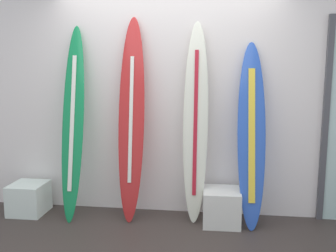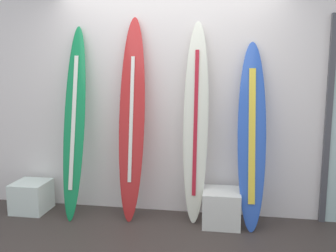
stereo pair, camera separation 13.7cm
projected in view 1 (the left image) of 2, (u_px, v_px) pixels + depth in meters
The scene contains 7 objects.
wall_back at pixel (169, 91), 3.99m from camera, with size 7.20×0.20×2.80m, color white.
surfboard_emerald at pixel (73, 123), 3.80m from camera, with size 0.25×0.50×2.14m.
surfboard_crimson at pixel (131, 121), 3.77m from camera, with size 0.30×0.41×2.22m.
surfboard_ivory at pixel (196, 124), 3.72m from camera, with size 0.28×0.32×2.16m.
surfboard_cobalt at pixel (251, 137), 3.61m from camera, with size 0.31×0.46×1.94m.
display_block_left at pixel (221, 207), 3.72m from camera, with size 0.40×0.40×0.37m.
display_block_center at pixel (29, 198), 4.01m from camera, with size 0.39×0.39×0.35m.
Camera 1 is at (0.49, -2.68, 1.59)m, focal length 37.09 mm.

